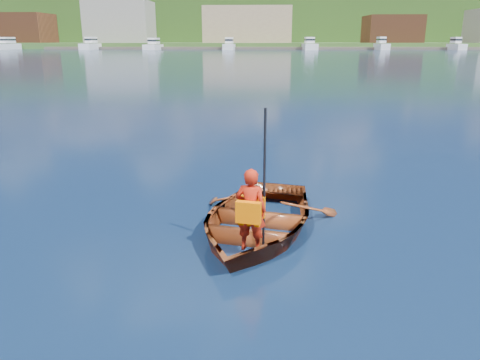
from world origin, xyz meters
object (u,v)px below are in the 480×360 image
object	(u,v)px
rowboat	(256,219)
marina_yachts	(209,45)
dock	(294,48)
child_paddler	(251,210)

from	to	relation	value
rowboat	marina_yachts	size ratio (longest dim) A/B	0.03
dock	marina_yachts	world-z (taller)	marina_yachts
rowboat	marina_yachts	bearing A→B (deg)	96.53
dock	marina_yachts	bearing A→B (deg)	-170.07
rowboat	child_paddler	xyz separation A→B (m)	(-0.06, -0.91, 0.49)
dock	marina_yachts	distance (m)	27.07
rowboat	marina_yachts	xyz separation A→B (m)	(-16.40, 143.34, 1.16)
child_paddler	marina_yachts	world-z (taller)	marina_yachts
child_paddler	dock	world-z (taller)	child_paddler
rowboat	dock	xyz separation A→B (m)	(10.24, 148.00, 0.20)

